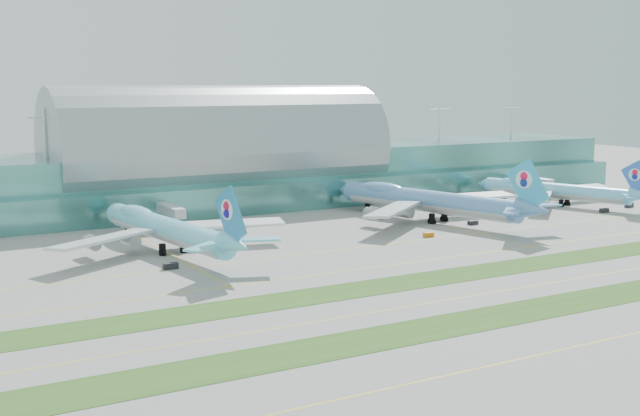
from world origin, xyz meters
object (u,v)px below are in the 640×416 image
terminal (220,166)px  airliner_d (555,190)px  airliner_b (165,227)px  airliner_c (427,199)px

terminal → airliner_d: (106.07, -59.34, -8.58)m
terminal → airliner_b: 81.05m
airliner_d → terminal: bearing=131.0°
airliner_d → airliner_c: bearing=164.3°
airliner_b → airliner_c: size_ratio=0.94×
airliner_c → terminal: bearing=109.7°
airliner_b → airliner_d: 149.94m
terminal → airliner_d: 121.85m
terminal → airliner_c: 78.31m
terminal → airliner_d: size_ratio=5.29×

